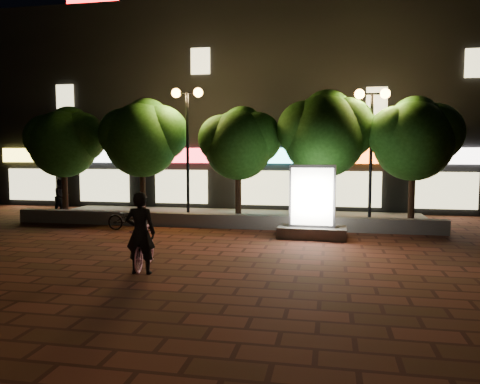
% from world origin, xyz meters
% --- Properties ---
extents(ground, '(80.00, 80.00, 0.00)m').
position_xyz_m(ground, '(0.00, 0.00, 0.00)').
color(ground, '#5F281E').
rests_on(ground, ground).
extents(retaining_wall, '(16.00, 0.45, 0.50)m').
position_xyz_m(retaining_wall, '(0.00, 4.00, 0.25)').
color(retaining_wall, slate).
rests_on(retaining_wall, ground).
extents(sidewalk, '(16.00, 5.00, 0.08)m').
position_xyz_m(sidewalk, '(0.00, 6.50, 0.04)').
color(sidewalk, slate).
rests_on(sidewalk, ground).
extents(building_block, '(28.00, 8.12, 11.30)m').
position_xyz_m(building_block, '(-0.01, 12.99, 5.00)').
color(building_block, black).
rests_on(building_block, ground).
extents(tree_far_left, '(3.36, 2.80, 4.63)m').
position_xyz_m(tree_far_left, '(-6.95, 5.46, 3.29)').
color(tree_far_left, black).
rests_on(tree_far_left, sidewalk).
extents(tree_left, '(3.60, 3.00, 4.89)m').
position_xyz_m(tree_left, '(-3.45, 5.46, 3.44)').
color(tree_left, black).
rests_on(tree_left, sidewalk).
extents(tree_mid, '(3.24, 2.70, 4.50)m').
position_xyz_m(tree_mid, '(0.55, 5.46, 3.22)').
color(tree_mid, black).
rests_on(tree_mid, sidewalk).
extents(tree_right, '(3.72, 3.10, 5.07)m').
position_xyz_m(tree_right, '(3.86, 5.46, 3.57)').
color(tree_right, black).
rests_on(tree_right, sidewalk).
extents(tree_far_right, '(3.48, 2.90, 4.76)m').
position_xyz_m(tree_far_right, '(7.05, 5.46, 3.37)').
color(tree_far_right, black).
rests_on(tree_far_right, sidewalk).
extents(street_lamp_left, '(1.26, 0.36, 5.18)m').
position_xyz_m(street_lamp_left, '(-1.50, 5.20, 4.03)').
color(street_lamp_left, black).
rests_on(street_lamp_left, sidewalk).
extents(street_lamp_right, '(1.26, 0.36, 4.98)m').
position_xyz_m(street_lamp_right, '(5.50, 5.20, 3.89)').
color(street_lamp_right, black).
rests_on(street_lamp_right, sidewalk).
extents(ad_kiosk, '(2.23, 1.18, 2.37)m').
position_xyz_m(ad_kiosk, '(3.50, 2.58, 0.96)').
color(ad_kiosk, slate).
rests_on(ad_kiosk, ground).
extents(scooter_pink, '(0.70, 1.75, 1.02)m').
position_xyz_m(scooter_pink, '(-0.30, -2.21, 0.51)').
color(scooter_pink, pink).
rests_on(scooter_pink, ground).
extents(rider, '(0.72, 0.50, 1.89)m').
position_xyz_m(rider, '(-0.20, -2.67, 0.95)').
color(rider, black).
rests_on(rider, ground).
extents(scooter_parked, '(1.66, 0.60, 0.87)m').
position_xyz_m(scooter_parked, '(-2.88, 2.72, 0.43)').
color(scooter_parked, black).
rests_on(scooter_parked, ground).
extents(pedestrian, '(0.77, 0.88, 1.54)m').
position_xyz_m(pedestrian, '(-7.31, 5.64, 0.85)').
color(pedestrian, black).
rests_on(pedestrian, sidewalk).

